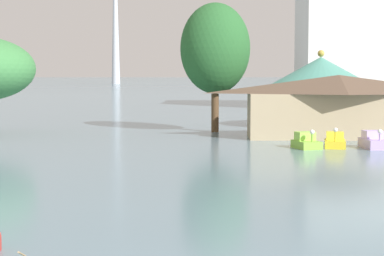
{
  "coord_description": "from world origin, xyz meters",
  "views": [
    {
      "loc": [
        -0.34,
        -15.43,
        5.43
      ],
      "look_at": [
        -1.61,
        21.99,
        2.38
      ],
      "focal_mm": 62.62,
      "sensor_mm": 36.0,
      "label": 1
    }
  ],
  "objects_px": {
    "pedal_boat_lime": "(306,142)",
    "green_roof_pavilion": "(320,88)",
    "boathouse": "(339,105)",
    "pedal_boat_lavender": "(374,141)",
    "shoreline_tree_mid": "(215,49)",
    "pedal_boat_yellow": "(335,141)"
  },
  "relations": [
    {
      "from": "pedal_boat_lime",
      "to": "green_roof_pavilion",
      "type": "xyz_separation_m",
      "value": [
        4.19,
        20.43,
        3.52
      ]
    },
    {
      "from": "pedal_boat_lime",
      "to": "boathouse",
      "type": "relative_size",
      "value": 0.16
    },
    {
      "from": "pedal_boat_lime",
      "to": "green_roof_pavilion",
      "type": "relative_size",
      "value": 0.22
    },
    {
      "from": "pedal_boat_lavender",
      "to": "boathouse",
      "type": "height_order",
      "value": "boathouse"
    },
    {
      "from": "green_roof_pavilion",
      "to": "pedal_boat_lavender",
      "type": "bearing_deg",
      "value": -87.91
    },
    {
      "from": "boathouse",
      "to": "pedal_boat_lime",
      "type": "bearing_deg",
      "value": -114.92
    },
    {
      "from": "boathouse",
      "to": "shoreline_tree_mid",
      "type": "bearing_deg",
      "value": 152.72
    },
    {
      "from": "green_roof_pavilion",
      "to": "shoreline_tree_mid",
      "type": "distance_m",
      "value": 13.33
    },
    {
      "from": "green_roof_pavilion",
      "to": "shoreline_tree_mid",
      "type": "relative_size",
      "value": 1.02
    },
    {
      "from": "pedal_boat_lime",
      "to": "pedal_boat_lavender",
      "type": "distance_m",
      "value": 4.93
    },
    {
      "from": "pedal_boat_lime",
      "to": "pedal_boat_lavender",
      "type": "height_order",
      "value": "pedal_boat_lavender"
    },
    {
      "from": "shoreline_tree_mid",
      "to": "pedal_boat_lime",
      "type": "bearing_deg",
      "value": -64.02
    },
    {
      "from": "pedal_boat_yellow",
      "to": "boathouse",
      "type": "height_order",
      "value": "boathouse"
    },
    {
      "from": "boathouse",
      "to": "green_roof_pavilion",
      "type": "distance_m",
      "value": 12.27
    },
    {
      "from": "pedal_boat_lavender",
      "to": "boathouse",
      "type": "xyz_separation_m",
      "value": [
        -1.11,
        8.08,
        2.27
      ]
    },
    {
      "from": "pedal_boat_yellow",
      "to": "green_roof_pavilion",
      "type": "distance_m",
      "value": 20.17
    },
    {
      "from": "boathouse",
      "to": "green_roof_pavilion",
      "type": "bearing_deg",
      "value": 88.28
    },
    {
      "from": "pedal_boat_lime",
      "to": "pedal_boat_lavender",
      "type": "bearing_deg",
      "value": 74.33
    },
    {
      "from": "pedal_boat_lime",
      "to": "pedal_boat_yellow",
      "type": "relative_size",
      "value": 0.93
    },
    {
      "from": "pedal_boat_lime",
      "to": "green_roof_pavilion",
      "type": "height_order",
      "value": "green_roof_pavilion"
    },
    {
      "from": "pedal_boat_lime",
      "to": "boathouse",
      "type": "distance_m",
      "value": 9.36
    },
    {
      "from": "pedal_boat_lavender",
      "to": "pedal_boat_lime",
      "type": "bearing_deg",
      "value": -95.58
    }
  ]
}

